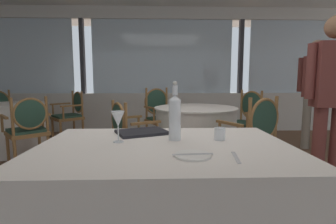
% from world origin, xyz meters
% --- Properties ---
extents(ground_plane, '(14.19, 14.19, 0.00)m').
position_xyz_m(ground_plane, '(0.00, 0.00, 0.00)').
color(ground_plane, brown).
extents(window_wall_far, '(10.92, 0.14, 2.68)m').
position_xyz_m(window_wall_far, '(0.00, 3.42, 1.07)').
color(window_wall_far, silver).
rests_on(window_wall_far, ground_plane).
extents(foreground_table, '(1.48, 1.03, 0.77)m').
position_xyz_m(foreground_table, '(-0.04, -0.81, 0.39)').
color(foreground_table, white).
rests_on(foreground_table, ground_plane).
extents(side_plate, '(0.18, 0.18, 0.01)m').
position_xyz_m(side_plate, '(0.09, -1.04, 0.77)').
color(side_plate, white).
rests_on(side_plate, foreground_table).
extents(butter_knife, '(0.21, 0.03, 0.00)m').
position_xyz_m(butter_knife, '(0.09, -1.04, 0.78)').
color(butter_knife, silver).
rests_on(butter_knife, foreground_table).
extents(dinner_fork, '(0.04, 0.18, 0.00)m').
position_xyz_m(dinner_fork, '(0.30, -1.07, 0.77)').
color(dinner_fork, silver).
rests_on(dinner_fork, foreground_table).
extents(water_bottle, '(0.08, 0.08, 0.37)m').
position_xyz_m(water_bottle, '(0.02, -0.69, 0.92)').
color(water_bottle, white).
rests_on(water_bottle, foreground_table).
extents(wine_glass, '(0.08, 0.08, 0.19)m').
position_xyz_m(wine_glass, '(-0.32, -0.73, 0.91)').
color(wine_glass, white).
rests_on(wine_glass, foreground_table).
extents(water_tumbler, '(0.07, 0.07, 0.08)m').
position_xyz_m(water_tumbler, '(0.31, -0.69, 0.81)').
color(water_tumbler, white).
rests_on(water_tumbler, foreground_table).
extents(menu_book, '(0.40, 0.36, 0.02)m').
position_xyz_m(menu_book, '(-0.20, -0.48, 0.78)').
color(menu_book, black).
rests_on(menu_book, foreground_table).
extents(background_table_0, '(1.09, 1.09, 0.77)m').
position_xyz_m(background_table_0, '(-2.42, 1.84, 0.39)').
color(background_table_0, white).
rests_on(background_table_0, ground_plane).
extents(dining_chair_0_0, '(0.66, 0.65, 0.93)m').
position_xyz_m(dining_chair_0_0, '(-1.79, 1.10, 0.55)').
color(dining_chair_0_0, olive).
rests_on(dining_chair_0_0, ground_plane).
extents(dining_chair_0_1, '(0.65, 0.66, 0.94)m').
position_xyz_m(dining_chair_0_1, '(-1.69, 2.47, 0.56)').
color(dining_chair_0_1, olive).
rests_on(dining_chair_0_1, ground_plane).
extents(background_table_1, '(1.14, 1.14, 0.77)m').
position_xyz_m(background_table_1, '(0.43, 1.23, 0.39)').
color(background_table_1, white).
rests_on(background_table_1, ground_plane).
extents(dining_chair_1_0, '(0.63, 0.65, 0.90)m').
position_xyz_m(dining_chair_1_0, '(-0.43, 0.74, 0.53)').
color(dining_chair_1_0, olive).
rests_on(dining_chair_1_0, ground_plane).
extents(dining_chair_1_1, '(0.65, 0.63, 0.98)m').
position_xyz_m(dining_chair_1_1, '(0.92, 0.36, 0.57)').
color(dining_chair_1_1, olive).
rests_on(dining_chair_1_1, ground_plane).
extents(dining_chair_1_2, '(0.63, 0.65, 0.98)m').
position_xyz_m(dining_chair_1_2, '(1.30, 1.72, 0.56)').
color(dining_chair_1_2, olive).
rests_on(dining_chair_1_2, ground_plane).
extents(dining_chair_1_3, '(0.65, 0.63, 1.01)m').
position_xyz_m(dining_chair_1_3, '(-0.06, 2.10, 0.59)').
color(dining_chair_1_3, olive).
rests_on(dining_chair_1_3, ground_plane).
extents(diner_person_0, '(0.53, 0.23, 1.78)m').
position_xyz_m(diner_person_0, '(1.68, 0.29, 1.02)').
color(diner_person_0, brown).
rests_on(diner_person_0, ground_plane).
extents(diner_person_1, '(0.44, 0.38, 1.77)m').
position_xyz_m(diner_person_1, '(2.44, 1.80, 1.02)').
color(diner_person_1, gray).
rests_on(diner_person_1, ground_plane).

